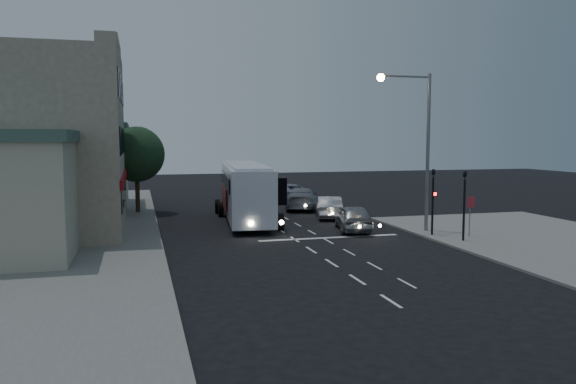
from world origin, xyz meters
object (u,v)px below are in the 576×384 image
object	(u,v)px
car_suv	(354,218)
traffic_signal_main	(433,194)
tour_bus	(246,190)
regulatory_sign	(470,210)
car_sedan_c	(287,193)
street_tree	(136,152)
car_extra	(271,188)
car_sedan_a	(329,207)
traffic_signal_side	(464,197)
streetlight	(418,134)
car_sedan_b	(302,198)

from	to	relation	value
car_suv	traffic_signal_main	bearing A→B (deg)	152.08
tour_bus	regulatory_sign	bearing A→B (deg)	-36.54
car_suv	car_sedan_c	xyz separation A→B (m)	(0.10, 15.76, 0.00)
regulatory_sign	street_tree	xyz separation A→B (m)	(-17.51, 15.26, 2.90)
car_extra	regulatory_sign	size ratio (longest dim) A/B	2.07
car_sedan_a	car_suv	bearing A→B (deg)	100.93
traffic_signal_side	car_extra	bearing A→B (deg)	99.58
traffic_signal_side	traffic_signal_main	bearing A→B (deg)	109.49
streetlight	car_suv	bearing A→B (deg)	153.55
car_suv	regulatory_sign	distance (m)	6.61
tour_bus	traffic_signal_side	size ratio (longest dim) A/B	3.06
car_extra	street_tree	bearing A→B (deg)	42.77
car_sedan_c	regulatory_sign	size ratio (longest dim) A/B	2.57
traffic_signal_side	street_tree	distance (m)	23.24
car_suv	street_tree	bearing A→B (deg)	-29.19
car_extra	tour_bus	bearing A→B (deg)	75.67
traffic_signal_main	car_sedan_b	bearing A→B (deg)	104.47
tour_bus	car_extra	world-z (taller)	tour_bus
regulatory_sign	traffic_signal_main	bearing A→B (deg)	149.16
traffic_signal_main	regulatory_sign	bearing A→B (deg)	-30.84
tour_bus	regulatory_sign	world-z (taller)	tour_bus
car_sedan_c	regulatory_sign	distance (m)	20.45
car_suv	car_sedan_b	size ratio (longest dim) A/B	0.80
car_sedan_b	traffic_signal_main	world-z (taller)	traffic_signal_main
car_suv	car_sedan_a	xyz separation A→B (m)	(0.41, 5.62, -0.04)
car_sedan_c	car_sedan_a	bearing A→B (deg)	81.38
car_sedan_a	car_extra	size ratio (longest dim) A/B	0.99
car_sedan_a	traffic_signal_side	bearing A→B (deg)	124.61
car_extra	regulatory_sign	distance (m)	25.31
car_sedan_c	regulatory_sign	world-z (taller)	regulatory_sign
traffic_signal_main	street_tree	size ratio (longest dim) A/B	0.66
traffic_signal_main	regulatory_sign	world-z (taller)	traffic_signal_main
car_extra	traffic_signal_main	bearing A→B (deg)	103.63
traffic_signal_main	streetlight	world-z (taller)	streetlight
tour_bus	traffic_signal_main	world-z (taller)	traffic_signal_main
car_sedan_c	traffic_signal_main	size ratio (longest dim) A/B	1.38
car_suv	regulatory_sign	xyz separation A→B (m)	(5.17, -4.04, 0.82)
traffic_signal_side	streetlight	size ratio (longest dim) A/B	0.46
car_sedan_a	regulatory_sign	world-z (taller)	regulatory_sign
car_sedan_a	street_tree	distance (m)	14.42
car_extra	streetlight	xyz separation A→B (m)	(3.38, -22.28, 4.98)
car_sedan_c	streetlight	distance (m)	18.32
car_sedan_b	regulatory_sign	bearing A→B (deg)	128.16
car_suv	streetlight	xyz separation A→B (m)	(3.22, -1.60, 4.95)
traffic_signal_main	car_sedan_c	bearing A→B (deg)	100.19
regulatory_sign	traffic_signal_side	bearing A→B (deg)	-136.08
traffic_signal_main	street_tree	bearing A→B (deg)	137.97
traffic_signal_main	street_tree	xyz separation A→B (m)	(-15.81, 14.25, 2.08)
car_sedan_a	streetlight	distance (m)	9.21
car_sedan_a	car_sedan_c	size ratio (longest dim) A/B	0.80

